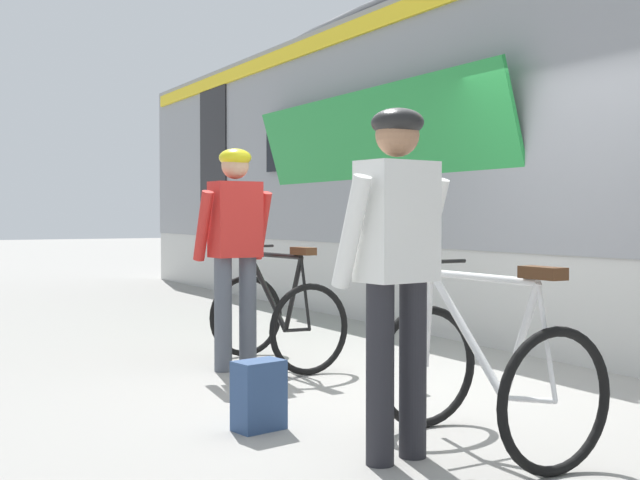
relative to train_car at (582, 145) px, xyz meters
name	(u,v)px	position (x,y,z in m)	size (l,w,h in m)	color
ground_plane	(443,385)	(-2.92, -1.43, -1.97)	(80.00, 80.00, 0.00)	gray
train_car	(582,145)	(0.00, 0.00, 0.00)	(3.27, 18.62, 3.88)	gray
cyclist_near_in_white	(397,251)	(-4.26, -2.79, -0.91)	(0.64, 0.36, 1.76)	#232328
cyclist_far_in_red	(235,238)	(-3.99, -0.14, -0.91)	(0.63, 0.33, 1.76)	#4C515B
bicycle_near_white	(485,374)	(-3.74, -2.85, -1.56)	(0.71, 1.08, 0.99)	black
bicycle_far_black	(276,317)	(-3.61, -0.12, -1.56)	(0.79, 1.12, 0.99)	black
backpack_on_platform	(259,395)	(-4.61, -1.91, -1.77)	(0.28, 0.18, 0.40)	navy
water_bottle_near_the_bikes	(416,375)	(-3.21, -1.50, -1.85)	(0.08, 0.08, 0.23)	silver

